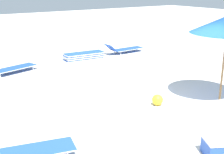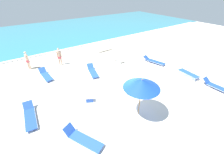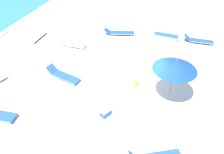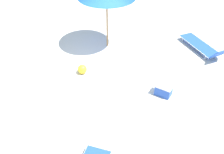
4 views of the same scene
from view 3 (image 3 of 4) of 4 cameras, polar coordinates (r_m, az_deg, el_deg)
name	(u,v)px [view 3 (image 3 of 4)]	position (r m, az deg, el deg)	size (l,w,h in m)	color
ground_plane	(136,91)	(12.22, 6.30, -3.59)	(60.00, 60.00, 0.16)	silver
beach_umbrella	(175,65)	(10.46, 16.24, 3.01)	(2.09, 2.09, 2.57)	olive
lounger_stack	(166,37)	(17.36, 13.84, 10.18)	(0.78, 1.94, 0.32)	blue
sun_lounger_beside_umbrella	(119,32)	(17.46, 1.91, 11.60)	(1.18, 2.40, 0.48)	blue
sun_lounger_near_water_left	(63,75)	(13.07, -12.72, 0.46)	(1.11, 2.23, 0.56)	blue
sun_lounger_near_water_right	(198,40)	(17.51, 21.63, 8.95)	(0.67, 2.13, 0.54)	blue
sun_lounger_mid_beach_pair_a	(71,44)	(16.10, -10.64, 8.53)	(0.67, 2.12, 0.54)	white
beach_ball	(136,83)	(12.37, 6.31, -1.49)	(0.32, 0.32, 0.32)	yellow
cooler_box	(105,113)	(10.63, -1.73, -9.27)	(0.61, 0.55, 0.37)	blue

